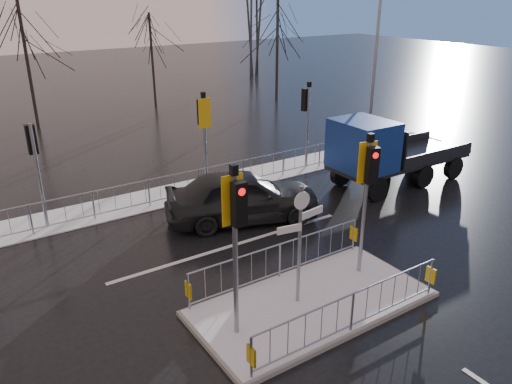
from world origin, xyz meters
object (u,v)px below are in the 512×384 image
traffic_island (312,292)px  street_lamp_right (376,59)px  flatbed_truck (378,151)px  car_far_lane (243,196)px

traffic_island → street_lamp_right: size_ratio=0.75×
flatbed_truck → traffic_island: bearing=-146.4°
traffic_island → flatbed_truck: bearing=33.6°
traffic_island → car_far_lane: bearing=76.5°
car_far_lane → flatbed_truck: 6.05m
car_far_lane → flatbed_truck: size_ratio=0.84×
flatbed_truck → car_far_lane: bearing=176.4°
flatbed_truck → street_lamp_right: 5.73m
traffic_island → car_far_lane: (1.24, 5.20, 0.49)m
flatbed_truck → street_lamp_right: (3.33, 3.67, 2.88)m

